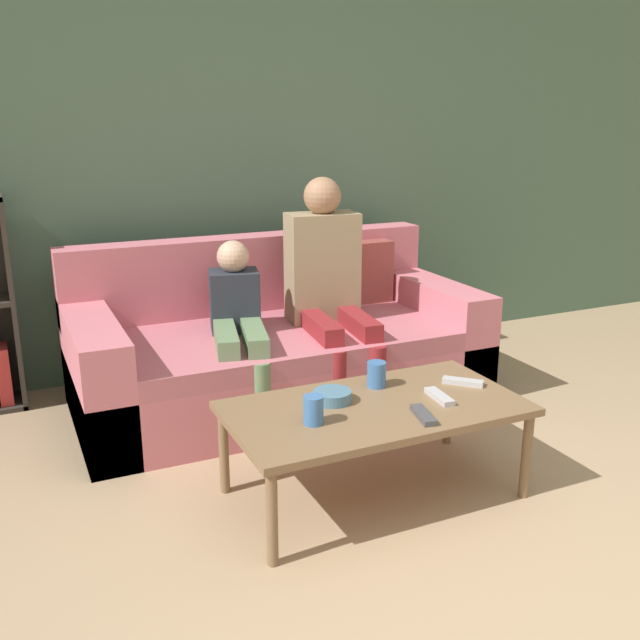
# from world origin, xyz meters

# --- Properties ---
(ground_plane) EXTENTS (22.00, 22.00, 0.00)m
(ground_plane) POSITION_xyz_m (0.00, 0.00, 0.00)
(ground_plane) COLOR tan
(wall_back) EXTENTS (12.00, 0.06, 2.60)m
(wall_back) POSITION_xyz_m (0.00, 2.59, 1.30)
(wall_back) COLOR #4C6B56
(wall_back) RESTS_ON ground_plane
(couch) EXTENTS (2.09, 1.00, 0.83)m
(couch) POSITION_xyz_m (-0.07, 1.90, 0.27)
(couch) COLOR #D1707F
(couch) RESTS_ON ground_plane
(coffee_table) EXTENTS (1.16, 0.62, 0.39)m
(coffee_table) POSITION_xyz_m (-0.09, 0.79, 0.36)
(coffee_table) COLOR brown
(coffee_table) RESTS_ON ground_plane
(person_adult) EXTENTS (0.40, 0.70, 1.17)m
(person_adult) POSITION_xyz_m (0.18, 1.81, 0.66)
(person_adult) COLOR maroon
(person_adult) RESTS_ON ground_plane
(person_child) EXTENTS (0.38, 0.71, 0.88)m
(person_child) POSITION_xyz_m (-0.33, 1.74, 0.50)
(person_child) COLOR #66845B
(person_child) RESTS_ON ground_plane
(cup_near) EXTENTS (0.08, 0.08, 0.11)m
(cup_near) POSITION_xyz_m (-0.38, 0.73, 0.44)
(cup_near) COLOR #3D70B2
(cup_near) RESTS_ON coffee_table
(cup_far) EXTENTS (0.08, 0.08, 0.11)m
(cup_far) POSITION_xyz_m (0.01, 0.96, 0.44)
(cup_far) COLOR #3D70B2
(cup_far) RESTS_ON coffee_table
(tv_remote_0) EXTENTS (0.15, 0.15, 0.02)m
(tv_remote_0) POSITION_xyz_m (0.35, 0.83, 0.40)
(tv_remote_0) COLOR #B7B7BC
(tv_remote_0) RESTS_ON coffee_table
(tv_remote_1) EXTENTS (0.08, 0.18, 0.02)m
(tv_remote_1) POSITION_xyz_m (0.01, 0.61, 0.40)
(tv_remote_1) COLOR #47474C
(tv_remote_1) RESTS_ON coffee_table
(tv_remote_2) EXTENTS (0.06, 0.17, 0.02)m
(tv_remote_2) POSITION_xyz_m (0.17, 0.73, 0.40)
(tv_remote_2) COLOR #B7B7BC
(tv_remote_2) RESTS_ON coffee_table
(snack_bowl) EXTENTS (0.15, 0.15, 0.05)m
(snack_bowl) POSITION_xyz_m (-0.23, 0.89, 0.41)
(snack_bowl) COLOR teal
(snack_bowl) RESTS_ON coffee_table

